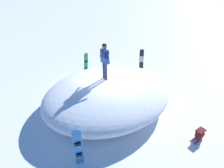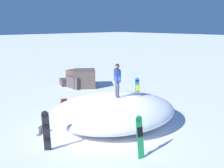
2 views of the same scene
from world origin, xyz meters
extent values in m
plane|color=white|center=(0.00, 0.00, 0.00)|extent=(240.00, 240.00, 0.00)
ellipsoid|color=white|center=(-0.46, -0.10, 0.71)|extent=(7.38, 6.58, 1.41)
cylinder|color=#333842|center=(-0.48, 0.15, 1.82)|extent=(0.14, 0.14, 0.81)
cylinder|color=#333842|center=(-0.57, -0.02, 1.82)|extent=(0.14, 0.14, 0.81)
cube|color=navy|center=(-0.52, 0.07, 2.53)|extent=(0.40, 0.50, 0.61)
sphere|color=#936B4C|center=(-0.52, 0.07, 2.97)|extent=(0.22, 0.22, 0.22)
cylinder|color=navy|center=(-0.38, 0.35, 2.58)|extent=(0.25, 0.38, 0.50)
cylinder|color=navy|center=(-0.66, -0.22, 2.58)|extent=(0.25, 0.38, 0.50)
sphere|color=black|center=(-0.52, 0.07, 2.99)|extent=(0.21, 0.21, 0.21)
cube|color=#2672BF|center=(-3.75, -1.44, 0.79)|extent=(0.36, 0.35, 1.58)
cylinder|color=#2672BF|center=(-3.82, -1.53, 1.58)|extent=(0.25, 0.21, 0.27)
cube|color=yellow|center=(-3.76, -1.45, 1.07)|extent=(0.22, 0.19, 0.38)
cube|color=black|center=(-3.80, -1.51, 1.07)|extent=(0.20, 0.18, 0.12)
cube|color=black|center=(-3.76, -1.45, 0.50)|extent=(0.20, 0.18, 0.12)
cube|color=black|center=(3.56, 0.27, 0.80)|extent=(0.34, 0.33, 1.60)
cylinder|color=black|center=(3.62, 0.34, 1.59)|extent=(0.25, 0.22, 0.28)
cube|color=#B2B2B7|center=(3.57, 0.28, 1.08)|extent=(0.21, 0.19, 0.38)
cube|color=black|center=(3.61, 0.33, 1.08)|extent=(0.20, 0.19, 0.12)
cube|color=black|center=(3.57, 0.28, 0.51)|extent=(0.20, 0.19, 0.12)
cube|color=#1E8C47|center=(1.22, 3.10, 0.75)|extent=(0.34, 0.34, 1.49)
cylinder|color=#1E8C47|center=(1.19, 2.97, 1.49)|extent=(0.28, 0.14, 0.27)
cube|color=black|center=(1.22, 3.08, 1.01)|extent=(0.24, 0.13, 0.36)
cube|color=black|center=(1.20, 3.01, 1.01)|extent=(0.21, 0.14, 0.12)
cube|color=black|center=(1.22, 3.10, 0.48)|extent=(0.21, 0.14, 0.12)
ellipsoid|color=maroon|center=(-0.20, -4.31, 0.23)|extent=(0.51, 0.42, 0.46)
ellipsoid|color=maroon|center=(-0.01, -4.37, 0.16)|extent=(0.19, 0.25, 0.22)
cube|color=maroon|center=(-0.20, -4.31, 0.42)|extent=(0.43, 0.35, 0.06)
cylinder|color=maroon|center=(-0.40, -4.15, 0.01)|extent=(0.30, 0.13, 0.04)
cylinder|color=maroon|center=(-0.46, -4.31, 0.01)|extent=(0.30, 0.13, 0.04)
ellipsoid|color=#4C4C51|center=(2.84, -1.52, 0.16)|extent=(0.46, 0.40, 0.32)
ellipsoid|color=slate|center=(2.69, -1.62, 0.11)|extent=(0.18, 0.20, 0.15)
cube|color=#4C4C51|center=(2.84, -1.52, 0.30)|extent=(0.38, 0.33, 0.06)
cylinder|color=#4C4C51|center=(3.06, -1.46, 0.01)|extent=(0.26, 0.18, 0.04)
cylinder|color=#4C4C51|center=(2.99, -1.35, 0.01)|extent=(0.26, 0.18, 0.04)
cube|color=brown|center=(-4.04, -8.40, 0.65)|extent=(1.20, 1.46, 1.30)
cube|color=#4F433E|center=(-3.63, -9.02, 0.28)|extent=(1.48, 1.39, 0.56)
cube|color=#4C4344|center=(-3.63, -7.78, 0.46)|extent=(1.00, 1.46, 0.91)
cube|color=brown|center=(-4.27, -7.57, 0.70)|extent=(2.43, 2.44, 1.40)
camera|label=1|loc=(-6.02, -4.43, 5.12)|focal=27.23mm
camera|label=2|loc=(8.25, 9.03, 4.94)|focal=41.99mm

